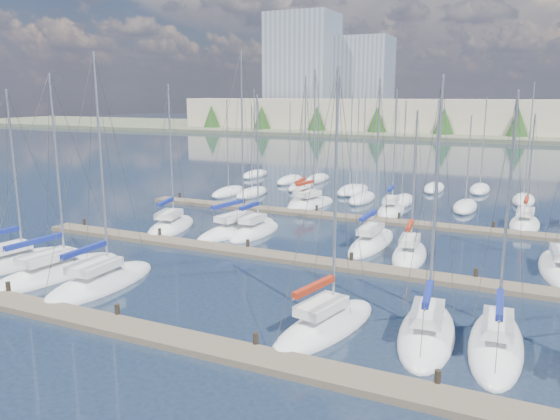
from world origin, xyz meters
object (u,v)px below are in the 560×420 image
at_px(sailboat_j, 255,232).
at_px(sailboat_h, 171,227).
at_px(sailboat_e, 427,333).
at_px(sailboat_b, 55,273).
at_px(sailboat_p, 391,211).
at_px(sailboat_o, 310,204).
at_px(sailboat_f, 496,344).
at_px(sailboat_q, 525,224).
at_px(sailboat_k, 372,243).
at_px(sailboat_a, 13,264).
at_px(sailboat_d, 325,326).
at_px(sailboat_c, 101,283).
at_px(sailboat_l, 409,255).
at_px(sailboat_i, 238,229).
at_px(sailboat_n, 303,201).

bearing_deg(sailboat_j, sailboat_h, -167.16).
bearing_deg(sailboat_e, sailboat_b, 176.41).
xyz_separation_m(sailboat_p, sailboat_o, (-8.38, -0.39, 0.00)).
relative_size(sailboat_e, sailboat_f, 1.06).
bearing_deg(sailboat_q, sailboat_k, -130.03).
bearing_deg(sailboat_o, sailboat_e, -46.69).
distance_m(sailboat_e, sailboat_a, 27.27).
bearing_deg(sailboat_h, sailboat_p, 28.87).
relative_size(sailboat_e, sailboat_p, 1.03).
bearing_deg(sailboat_b, sailboat_k, 50.51).
relative_size(sailboat_e, sailboat_d, 0.97).
distance_m(sailboat_j, sailboat_c, 15.27).
bearing_deg(sailboat_q, sailboat_l, -115.70).
distance_m(sailboat_i, sailboat_p, 16.31).
bearing_deg(sailboat_e, sailboat_k, 109.10).
relative_size(sailboat_k, sailboat_a, 1.07).
bearing_deg(sailboat_i, sailboat_k, 14.03).
bearing_deg(sailboat_c, sailboat_p, 68.22).
height_order(sailboat_i, sailboat_c, sailboat_i).
height_order(sailboat_n, sailboat_c, sailboat_c).
height_order(sailboat_i, sailboat_d, sailboat_i).
bearing_deg(sailboat_k, sailboat_f, -53.73).
height_order(sailboat_j, sailboat_d, sailboat_d).
height_order(sailboat_p, sailboat_a, sailboat_p).
height_order(sailboat_e, sailboat_q, sailboat_e).
height_order(sailboat_b, sailboat_i, sailboat_i).
relative_size(sailboat_h, sailboat_n, 0.92).
relative_size(sailboat_k, sailboat_b, 0.99).
bearing_deg(sailboat_f, sailboat_j, 142.24).
height_order(sailboat_h, sailboat_l, sailboat_h).
xyz_separation_m(sailboat_q, sailboat_o, (-20.39, 0.24, 0.01)).
distance_m(sailboat_h, sailboat_c, 14.37).
distance_m(sailboat_l, sailboat_o, 19.18).
bearing_deg(sailboat_e, sailboat_o, 116.30).
distance_m(sailboat_e, sailboat_f, 3.09).
xyz_separation_m(sailboat_h, sailboat_c, (4.74, -13.57, -0.00)).
xyz_separation_m(sailboat_i, sailboat_q, (21.91, 12.34, -0.01)).
relative_size(sailboat_q, sailboat_p, 0.83).
xyz_separation_m(sailboat_i, sailboat_c, (-0.95, -15.13, -0.01)).
bearing_deg(sailboat_j, sailboat_i, 178.46).
height_order(sailboat_h, sailboat_i, sailboat_i).
xyz_separation_m(sailboat_k, sailboat_o, (-9.90, 11.88, -0.00)).
distance_m(sailboat_d, sailboat_c, 14.57).
bearing_deg(sailboat_b, sailboat_p, 68.80).
relative_size(sailboat_k, sailboat_f, 1.08).
bearing_deg(sailboat_c, sailboat_l, 40.68).
bearing_deg(sailboat_o, sailboat_h, -105.98).
bearing_deg(sailboat_h, sailboat_e, -41.50).
distance_m(sailboat_k, sailboat_o, 15.47).
distance_m(sailboat_i, sailboat_d, 20.49).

